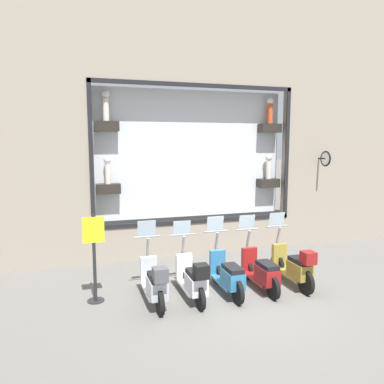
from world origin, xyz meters
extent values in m
plane|color=#66635E|center=(0.00, 0.00, 0.00)|extent=(120.00, 120.00, 0.00)
cube|color=gray|center=(3.60, 0.00, 0.49)|extent=(0.40, 6.13, 0.97)
cube|color=black|center=(3.39, 0.00, 5.02)|extent=(0.04, 6.13, 0.12)
cube|color=black|center=(3.39, 0.00, 1.03)|extent=(0.04, 6.13, 0.12)
cube|color=black|center=(3.39, -3.00, 3.03)|extent=(0.04, 0.12, 4.10)
cube|color=black|center=(3.39, 3.00, 3.03)|extent=(0.04, 0.12, 4.10)
cube|color=silver|center=(3.95, 0.00, 3.03)|extent=(0.04, 5.89, 3.86)
cube|color=#28231E|center=(3.73, -2.55, 3.84)|extent=(0.36, 0.68, 0.28)
cylinder|color=#CC4C23|center=(3.73, -2.55, 4.28)|extent=(0.17, 0.17, 0.61)
sphere|color=white|center=(3.73, -2.55, 4.70)|extent=(0.22, 0.22, 0.22)
cube|color=#28231E|center=(3.73, 2.55, 3.84)|extent=(0.36, 0.68, 0.28)
cylinder|color=silver|center=(3.73, 2.55, 4.29)|extent=(0.17, 0.17, 0.62)
sphere|color=white|center=(3.73, 2.55, 4.71)|extent=(0.22, 0.22, 0.22)
cube|color=#28231E|center=(3.73, -2.55, 2.08)|extent=(0.36, 0.68, 0.28)
cylinder|color=silver|center=(3.73, -2.55, 2.51)|extent=(0.16, 0.16, 0.58)
sphere|color=beige|center=(3.73, -2.55, 2.90)|extent=(0.21, 0.21, 0.21)
cube|color=#28231E|center=(3.73, 2.55, 2.08)|extent=(0.36, 0.68, 0.28)
cylinder|color=silver|center=(3.73, 2.55, 2.51)|extent=(0.16, 0.16, 0.58)
sphere|color=white|center=(3.73, 2.55, 2.90)|extent=(0.21, 0.21, 0.21)
cylinder|color=black|center=(3.23, -4.20, 2.87)|extent=(0.35, 0.05, 0.05)
torus|color=black|center=(3.05, -4.20, 2.87)|extent=(0.50, 0.05, 0.50)
cylinder|color=white|center=(3.05, -4.20, 2.87)|extent=(0.41, 0.03, 0.41)
cylinder|color=black|center=(1.08, -1.41, 0.28)|extent=(0.56, 0.09, 0.56)
cylinder|color=black|center=(-0.18, -1.41, 0.28)|extent=(0.56, 0.09, 0.56)
cube|color=olive|center=(0.45, -1.41, 0.27)|extent=(1.02, 0.38, 0.06)
cube|color=olive|center=(0.07, -1.41, 0.48)|extent=(0.61, 0.35, 0.36)
cube|color=black|center=(0.07, -1.41, 0.71)|extent=(0.58, 0.31, 0.10)
cube|color=olive|center=(0.99, -1.41, 0.58)|extent=(0.12, 0.37, 0.56)
cylinder|color=gray|center=(1.06, -1.41, 1.07)|extent=(0.20, 0.06, 0.45)
cylinder|color=gray|center=(1.13, -1.41, 1.28)|extent=(0.04, 0.60, 0.04)
cube|color=silver|center=(1.17, -1.41, 1.45)|extent=(0.09, 0.42, 0.34)
cube|color=maroon|center=(-0.23, -1.41, 0.87)|extent=(0.28, 0.28, 0.28)
cylinder|color=black|center=(1.10, -0.58, 0.25)|extent=(0.51, 0.09, 0.51)
cylinder|color=black|center=(-0.20, -0.58, 0.25)|extent=(0.51, 0.09, 0.51)
cube|color=maroon|center=(0.45, -0.58, 0.24)|extent=(1.02, 0.39, 0.06)
cube|color=maroon|center=(0.07, -0.58, 0.45)|extent=(0.61, 0.35, 0.36)
cube|color=black|center=(0.07, -0.58, 0.68)|extent=(0.58, 0.31, 0.10)
cube|color=maroon|center=(0.99, -0.58, 0.55)|extent=(0.12, 0.37, 0.56)
cylinder|color=gray|center=(1.06, -0.58, 1.04)|extent=(0.20, 0.06, 0.45)
cylinder|color=gray|center=(1.13, -0.58, 1.26)|extent=(0.04, 0.61, 0.04)
cube|color=silver|center=(1.17, -0.58, 1.44)|extent=(0.09, 0.42, 0.35)
cylinder|color=black|center=(1.09, 0.26, 0.26)|extent=(0.52, 0.09, 0.52)
cylinder|color=black|center=(-0.19, 0.26, 0.26)|extent=(0.52, 0.09, 0.52)
cube|color=teal|center=(0.45, 0.26, 0.25)|extent=(1.02, 0.39, 0.06)
cube|color=teal|center=(0.07, 0.26, 0.46)|extent=(0.61, 0.35, 0.36)
cube|color=black|center=(0.07, 0.26, 0.69)|extent=(0.58, 0.31, 0.10)
cube|color=teal|center=(0.99, 0.26, 0.56)|extent=(0.12, 0.37, 0.56)
cylinder|color=gray|center=(1.06, 0.26, 1.05)|extent=(0.20, 0.06, 0.45)
cylinder|color=gray|center=(1.13, 0.26, 1.27)|extent=(0.04, 0.60, 0.04)
cube|color=silver|center=(1.17, 0.26, 1.45)|extent=(0.09, 0.42, 0.36)
cylinder|color=black|center=(1.11, 1.09, 0.24)|extent=(0.48, 0.09, 0.48)
cylinder|color=black|center=(-0.21, 1.09, 0.24)|extent=(0.48, 0.09, 0.48)
cube|color=silver|center=(0.45, 1.09, 0.23)|extent=(1.02, 0.38, 0.06)
cube|color=silver|center=(0.07, 1.09, 0.44)|extent=(0.61, 0.35, 0.36)
cube|color=black|center=(0.07, 1.09, 0.67)|extent=(0.58, 0.31, 0.10)
cube|color=silver|center=(0.99, 1.09, 0.54)|extent=(0.12, 0.37, 0.56)
cylinder|color=gray|center=(1.06, 1.09, 1.03)|extent=(0.20, 0.06, 0.45)
cylinder|color=gray|center=(1.13, 1.09, 1.24)|extent=(0.04, 0.60, 0.04)
cube|color=silver|center=(1.17, 1.09, 1.41)|extent=(0.08, 0.42, 0.32)
cube|color=black|center=(-0.26, 1.09, 0.83)|extent=(0.28, 0.28, 0.28)
cylinder|color=black|center=(1.10, 1.93, 0.25)|extent=(0.51, 0.09, 0.51)
cylinder|color=black|center=(-0.20, 1.93, 0.25)|extent=(0.51, 0.09, 0.51)
cube|color=#B7BCC6|center=(0.45, 1.93, 0.24)|extent=(1.02, 0.38, 0.06)
cube|color=#B7BCC6|center=(0.07, 1.93, 0.45)|extent=(0.61, 0.35, 0.36)
cube|color=black|center=(0.07, 1.93, 0.68)|extent=(0.58, 0.31, 0.10)
cube|color=#B7BCC6|center=(0.99, 1.93, 0.55)|extent=(0.12, 0.37, 0.56)
cylinder|color=gray|center=(1.06, 1.93, 1.05)|extent=(0.20, 0.06, 0.45)
cylinder|color=gray|center=(1.13, 1.93, 1.26)|extent=(0.04, 0.61, 0.04)
cube|color=silver|center=(1.17, 1.93, 1.45)|extent=(0.09, 0.42, 0.37)
cube|color=#4C4C51|center=(-0.25, 1.93, 0.84)|extent=(0.28, 0.28, 0.28)
cylinder|color=#232326|center=(0.84, 3.11, 0.01)|extent=(0.36, 0.36, 0.02)
cylinder|color=#232326|center=(0.84, 3.11, 0.95)|extent=(0.07, 0.07, 1.90)
cube|color=yellow|center=(0.82, 3.11, 1.57)|extent=(0.03, 0.45, 0.55)
camera|label=1|loc=(-7.09, 3.40, 3.39)|focal=35.00mm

